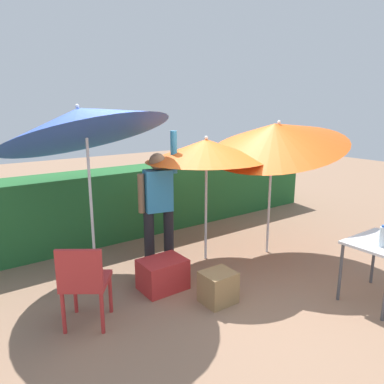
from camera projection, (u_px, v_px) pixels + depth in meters
name	position (u px, v px, depth m)	size (l,w,h in m)	color
ground_plane	(205.00, 278.00, 4.80)	(24.00, 24.00, 0.00)	#937056
hedge_row	(130.00, 201.00, 6.36)	(8.00, 0.70, 1.15)	#23602D
umbrella_rainbow	(206.00, 150.00, 5.04)	(1.70, 1.71, 1.80)	silver
umbrella_orange	(82.00, 123.00, 4.39)	(2.15, 2.08, 2.58)	silver
umbrella_yellow	(276.00, 136.00, 5.22)	(2.07, 2.02, 2.28)	silver
person_vendor	(158.00, 202.00, 4.91)	(0.56, 0.30, 1.88)	black
chair_plastic	(84.00, 280.00, 3.63)	(0.61, 0.61, 0.89)	#B72D2D
cooler_box	(163.00, 274.00, 4.48)	(0.54, 0.41, 0.38)	red
crate_cardboard	(218.00, 287.00, 4.17)	(0.37, 0.32, 0.37)	#9E7A4C
folding_table	(382.00, 248.00, 4.11)	(0.80, 0.60, 0.72)	#4C4C51
bottle_water	(383.00, 237.00, 3.91)	(0.07, 0.07, 0.24)	silver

